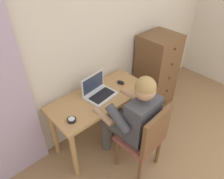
% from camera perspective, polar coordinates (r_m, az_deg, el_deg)
% --- Properties ---
extents(wall_back, '(4.80, 0.05, 2.50)m').
position_cam_1_polar(wall_back, '(2.48, -4.06, 14.13)').
color(wall_back, beige).
rests_on(wall_back, ground_plane).
extents(desk, '(1.18, 0.53, 0.72)m').
position_cam_1_polar(desk, '(2.45, -3.31, -4.00)').
color(desk, tan).
rests_on(desk, ground_plane).
extents(dresser, '(0.50, 0.49, 1.12)m').
position_cam_1_polar(dresser, '(3.18, 11.92, 4.85)').
color(dresser, brown).
rests_on(dresser, ground_plane).
extents(chair, '(0.45, 0.43, 0.90)m').
position_cam_1_polar(chair, '(2.24, 9.03, -12.79)').
color(chair, brown).
rests_on(chair, ground_plane).
extents(person_seated, '(0.55, 0.60, 1.22)m').
position_cam_1_polar(person_seated, '(2.18, 5.58, -7.23)').
color(person_seated, '#4C4C4C').
rests_on(person_seated, ground_plane).
extents(laptop, '(0.37, 0.29, 0.24)m').
position_cam_1_polar(laptop, '(2.37, -3.72, -0.48)').
color(laptop, silver).
rests_on(laptop, desk).
extents(computer_mouse, '(0.08, 0.11, 0.03)m').
position_cam_1_polar(computer_mouse, '(2.57, 2.38, 1.96)').
color(computer_mouse, black).
rests_on(computer_mouse, desk).
extents(desk_clock, '(0.09, 0.09, 0.03)m').
position_cam_1_polar(desk_clock, '(2.11, -10.94, -8.12)').
color(desk_clock, black).
rests_on(desk_clock, desk).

